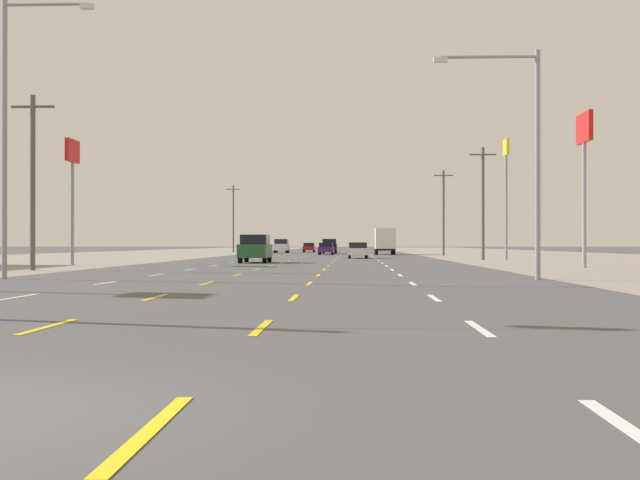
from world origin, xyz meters
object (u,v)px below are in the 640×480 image
(suv_far_left_farther, at_px, (282,246))
(pole_sign_right_row_1, at_px, (584,146))
(sedan_inner_right_near, at_px, (358,250))
(streetlight_right_row_0, at_px, (526,145))
(suv_inner_left_nearest, at_px, (255,248))
(pole_sign_left_row_1, at_px, (72,169))
(suv_center_turn_far, at_px, (330,246))
(sedan_center_turn_mid, at_px, (326,249))
(sedan_inner_left_farthest, at_px, (309,247))
(pole_sign_right_row_2, at_px, (506,174))
(box_truck_far_right_midfar, at_px, (385,240))
(streetlight_left_row_0, at_px, (12,120))

(suv_far_left_farther, xyz_separation_m, pole_sign_right_row_1, (23.10, -72.27, 5.77))
(sedan_inner_right_near, bearing_deg, streetlight_right_row_0, -82.45)
(suv_inner_left_nearest, distance_m, pole_sign_right_row_1, 23.74)
(suv_inner_left_nearest, distance_m, pole_sign_left_row_1, 13.59)
(suv_center_turn_far, relative_size, streetlight_right_row_0, 0.57)
(sedan_center_turn_mid, xyz_separation_m, sedan_inner_left_farthest, (-3.57, 29.10, 0.00))
(sedan_center_turn_mid, bearing_deg, sedan_inner_left_farthest, 96.99)
(suv_far_left_farther, bearing_deg, pole_sign_left_row_1, -96.65)
(suv_far_left_farther, xyz_separation_m, sedan_inner_left_farthest, (3.38, 10.68, -0.27))
(suv_center_turn_far, bearing_deg, suv_far_left_farther, 139.47)
(suv_far_left_farther, distance_m, pole_sign_right_row_2, 54.50)
(sedan_inner_right_near, distance_m, streetlight_right_row_0, 46.13)
(suv_far_left_farther, bearing_deg, sedan_inner_left_farthest, 72.45)
(suv_far_left_farther, distance_m, pole_sign_left_row_1, 67.24)
(box_truck_far_right_midfar, distance_m, pole_sign_left_row_1, 54.78)
(streetlight_right_row_0, bearing_deg, pole_sign_right_row_2, 80.83)
(pole_sign_right_row_2, relative_size, streetlight_left_row_0, 0.93)
(suv_center_turn_far, xyz_separation_m, pole_sign_right_row_1, (16.08, -66.27, 5.77))
(suv_center_turn_far, height_order, pole_sign_left_row_1, pole_sign_left_row_1)
(suv_far_left_farther, height_order, pole_sign_right_row_1, pole_sign_right_row_1)
(sedan_center_turn_mid, height_order, box_truck_far_right_midfar, box_truck_far_right_midfar)
(pole_sign_right_row_1, xyz_separation_m, pole_sign_right_row_2, (-0.14, 23.22, 0.39))
(pole_sign_right_row_2, bearing_deg, sedan_inner_left_farthest, 108.15)
(sedan_inner_right_near, height_order, pole_sign_right_row_1, pole_sign_right_row_1)
(suv_inner_left_nearest, xyz_separation_m, pole_sign_left_row_1, (-11.04, -6.06, 5.10))
(pole_sign_right_row_1, distance_m, streetlight_right_row_0, 17.07)
(pole_sign_right_row_1, bearing_deg, pole_sign_left_row_1, 169.58)
(sedan_inner_left_farthest, relative_size, pole_sign_left_row_1, 0.56)
(suv_inner_left_nearest, relative_size, streetlight_left_row_0, 0.45)
(box_truck_far_right_midfar, bearing_deg, suv_center_turn_far, 123.78)
(streetlight_right_row_0, bearing_deg, sedan_inner_left_farthest, 97.67)
(suv_far_left_farther, distance_m, streetlight_right_row_0, 89.64)
(sedan_inner_right_near, height_order, pole_sign_left_row_1, pole_sign_left_row_1)
(sedan_center_turn_mid, bearing_deg, box_truck_far_right_midfar, 14.85)
(box_truck_far_right_midfar, distance_m, suv_center_turn_far, 12.70)
(suv_far_left_farther, bearing_deg, box_truck_far_right_midfar, -49.62)
(sedan_inner_right_near, distance_m, pole_sign_left_row_1, 30.83)
(sedan_inner_right_near, bearing_deg, suv_inner_left_nearest, -112.13)
(suv_far_left_farther, bearing_deg, suv_inner_left_nearest, -86.90)
(box_truck_far_right_midfar, bearing_deg, pole_sign_right_row_2, -74.71)
(suv_inner_left_nearest, distance_m, pole_sign_right_row_2, 23.60)
(sedan_center_turn_mid, bearing_deg, pole_sign_right_row_2, -62.40)
(box_truck_far_right_midfar, height_order, streetlight_right_row_0, streetlight_right_row_0)
(sedan_inner_right_near, height_order, streetlight_left_row_0, streetlight_left_row_0)
(sedan_inner_right_near, relative_size, suv_center_turn_far, 0.92)
(suv_inner_left_nearest, height_order, pole_sign_left_row_1, pole_sign_left_row_1)
(sedan_center_turn_mid, height_order, suv_far_left_farther, suv_far_left_farther)
(suv_inner_left_nearest, bearing_deg, streetlight_right_row_0, -64.00)
(streetlight_right_row_0, bearing_deg, sedan_center_turn_mid, 97.96)
(sedan_center_turn_mid, bearing_deg, streetlight_left_row_0, -98.05)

